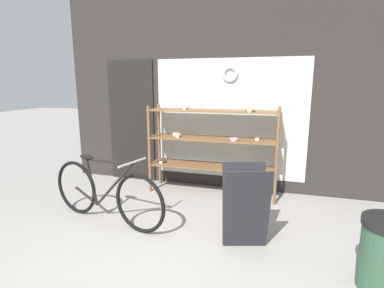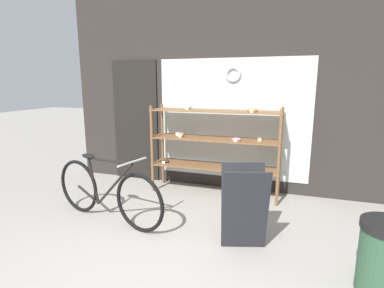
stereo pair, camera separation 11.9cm
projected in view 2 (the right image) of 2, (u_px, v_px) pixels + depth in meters
ground_plane at (154, 277)px, 2.71m from camera, size 30.00×30.00×0.00m
storefront_facade at (219, 82)px, 4.76m from camera, size 5.27×0.13×3.59m
display_case at (215, 141)px, 4.59m from camera, size 1.98×0.46×1.39m
bicycle at (106, 192)px, 3.75m from camera, size 1.76×0.56×0.85m
sandwich_board at (244, 207)px, 3.12m from camera, size 0.55×0.50×0.88m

